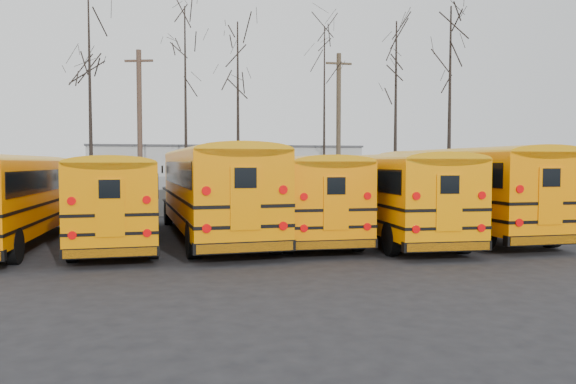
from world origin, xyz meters
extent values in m
plane|color=black|center=(0.00, 0.00, 0.00)|extent=(120.00, 120.00, 0.00)
cube|color=gray|center=(0.00, 12.00, 1.00)|extent=(40.00, 0.04, 2.00)
cube|color=#B5B4AF|center=(2.00, 32.00, 2.00)|extent=(22.00, 8.00, 4.00)
cylinder|color=black|center=(-6.93, -0.77, 0.48)|extent=(0.29, 0.97, 0.97)
cylinder|color=black|center=(-8.93, 7.41, 0.48)|extent=(0.29, 0.97, 0.97)
cylinder|color=black|center=(-6.74, 7.36, 0.48)|extent=(0.29, 0.97, 0.97)
cube|color=#FF7C00|center=(-7.95, 2.40, 1.62)|extent=(2.63, 9.06, 2.27)
cube|color=#FF7C00|center=(-7.83, 7.72, 0.97)|extent=(2.22, 1.70, 0.97)
cube|color=black|center=(-7.95, 2.20, 2.13)|extent=(2.64, 8.09, 0.68)
cube|color=black|center=(-7.93, 3.22, 0.92)|extent=(2.69, 10.72, 0.09)
cube|color=black|center=(-7.93, 3.22, 1.40)|extent=(2.69, 10.72, 0.09)
cube|color=black|center=(-7.81, 8.49, 0.44)|extent=(2.33, 0.25, 0.25)
cylinder|color=black|center=(-5.47, -0.78, 0.47)|extent=(0.30, 0.96, 0.95)
cylinder|color=black|center=(-3.33, -0.70, 0.47)|extent=(0.30, 0.96, 0.95)
cylinder|color=black|center=(-5.76, 7.18, 0.47)|extent=(0.30, 0.96, 0.95)
cylinder|color=black|center=(-3.62, 7.25, 0.47)|extent=(0.30, 0.96, 0.95)
cube|color=orange|center=(-4.52, 2.34, 1.59)|extent=(2.68, 8.89, 2.23)
cube|color=orange|center=(-4.70, 7.55, 0.95)|extent=(2.19, 1.69, 0.95)
cube|color=black|center=(-4.51, 2.15, 2.09)|extent=(2.69, 7.95, 0.66)
cube|color=black|center=(-4.54, 3.14, 0.90)|extent=(2.77, 10.52, 0.09)
cube|color=black|center=(-4.54, 3.14, 1.37)|extent=(2.77, 10.52, 0.09)
cube|color=black|center=(-4.36, -1.97, 0.43)|extent=(2.43, 0.30, 0.27)
cube|color=black|center=(-4.73, 8.31, 0.43)|extent=(2.28, 0.27, 0.25)
cube|color=orange|center=(-4.36, -2.08, 1.56)|extent=(0.71, 0.06, 1.47)
cylinder|color=#B20505|center=(-5.26, -2.12, 0.90)|extent=(0.21, 0.05, 0.21)
cylinder|color=#B20505|center=(-3.46, -2.05, 0.90)|extent=(0.21, 0.05, 0.21)
cylinder|color=#B20505|center=(-5.26, -2.12, 1.75)|extent=(0.21, 0.05, 0.21)
cylinder|color=#B20505|center=(-3.46, -2.05, 1.75)|extent=(0.21, 0.05, 0.21)
cylinder|color=black|center=(-2.27, -0.86, 0.54)|extent=(0.38, 1.09, 1.07)
cylinder|color=black|center=(0.14, -0.68, 0.54)|extent=(0.38, 1.09, 1.07)
cylinder|color=black|center=(-2.93, 8.12, 0.54)|extent=(0.38, 1.09, 1.07)
cylinder|color=black|center=(-0.52, 8.30, 0.54)|extent=(0.38, 1.09, 1.07)
cube|color=orange|center=(-1.32, 2.71, 1.80)|extent=(3.40, 10.14, 2.52)
cube|color=orange|center=(-1.75, 8.58, 1.07)|extent=(2.54, 1.99, 1.07)
cube|color=black|center=(-1.30, 2.49, 2.36)|extent=(3.37, 9.07, 0.75)
cube|color=black|center=(-1.39, 3.61, 1.02)|extent=(3.57, 11.98, 0.10)
cube|color=black|center=(-1.39, 3.61, 1.55)|extent=(3.57, 11.98, 0.10)
cube|color=black|center=(-0.96, -2.16, 0.48)|extent=(2.75, 0.44, 0.30)
cube|color=black|center=(-1.82, 9.44, 0.48)|extent=(2.58, 0.40, 0.28)
cube|color=orange|center=(-0.95, -2.27, 1.77)|extent=(0.80, 0.10, 1.66)
cylinder|color=#B20505|center=(-1.97, -2.36, 1.02)|extent=(0.24, 0.06, 0.24)
cylinder|color=#B20505|center=(0.06, -2.21, 1.02)|extent=(0.24, 0.06, 0.24)
cylinder|color=#B20505|center=(-1.97, -2.36, 1.98)|extent=(0.24, 0.06, 0.24)
cylinder|color=#B20505|center=(0.06, -2.21, 1.98)|extent=(0.24, 0.06, 0.24)
cylinder|color=black|center=(0.53, -0.59, 0.48)|extent=(0.27, 0.96, 0.96)
cylinder|color=black|center=(2.69, -0.60, 0.48)|extent=(0.27, 0.96, 0.96)
cylinder|color=black|center=(0.56, 7.46, 0.48)|extent=(0.27, 0.96, 0.96)
cylinder|color=black|center=(2.72, 7.45, 0.48)|extent=(0.27, 0.96, 0.96)
cube|color=#FF8200|center=(1.62, 2.52, 1.61)|extent=(2.43, 8.92, 2.25)
cube|color=#FF8200|center=(1.64, 7.79, 0.96)|extent=(2.16, 1.64, 0.96)
cube|color=black|center=(1.62, 2.33, 2.11)|extent=(2.47, 7.97, 0.67)
cube|color=black|center=(1.63, 3.34, 0.91)|extent=(2.47, 10.57, 0.09)
cube|color=black|center=(1.63, 3.34, 1.39)|extent=(2.47, 10.57, 0.09)
cube|color=black|center=(1.60, -1.84, 0.43)|extent=(2.45, 0.22, 0.27)
cube|color=black|center=(1.65, 8.56, 0.43)|extent=(2.30, 0.20, 0.25)
cube|color=#FF8200|center=(1.60, -1.95, 1.58)|extent=(0.72, 0.04, 1.49)
cylinder|color=#B20505|center=(0.69, -1.95, 0.91)|extent=(0.21, 0.04, 0.21)
cylinder|color=#B20505|center=(2.51, -1.96, 0.91)|extent=(0.21, 0.04, 0.21)
cylinder|color=#B20505|center=(0.69, -1.95, 1.77)|extent=(0.21, 0.04, 0.21)
cylinder|color=#B20505|center=(2.51, -1.96, 1.77)|extent=(0.21, 0.04, 0.21)
cylinder|color=black|center=(3.38, -1.59, 0.49)|extent=(0.32, 0.99, 0.98)
cylinder|color=black|center=(5.60, -1.69, 0.49)|extent=(0.32, 0.99, 0.98)
cylinder|color=black|center=(3.72, 6.65, 0.49)|extent=(0.32, 0.99, 0.98)
cylinder|color=black|center=(5.94, 6.56, 0.49)|extent=(0.32, 0.99, 0.98)
cube|color=#FE8C00|center=(4.62, 1.55, 1.65)|extent=(2.84, 9.24, 2.31)
cube|color=#FE8C00|center=(4.85, 6.95, 0.98)|extent=(2.28, 1.76, 0.98)
cube|color=black|center=(4.61, 1.35, 2.16)|extent=(2.84, 8.26, 0.69)
cube|color=black|center=(4.66, 2.39, 0.93)|extent=(2.94, 10.93, 0.09)
cube|color=black|center=(4.66, 2.39, 1.43)|extent=(2.94, 10.93, 0.09)
cube|color=black|center=(4.43, -2.92, 0.44)|extent=(2.52, 0.32, 0.28)
cube|color=black|center=(4.88, 7.74, 0.44)|extent=(2.37, 0.30, 0.26)
cube|color=#FE8C00|center=(4.43, -3.03, 1.62)|extent=(0.74, 0.07, 1.52)
cylinder|color=#B20505|center=(3.50, -3.00, 0.93)|extent=(0.22, 0.05, 0.22)
cylinder|color=#B20505|center=(5.36, -3.07, 0.93)|extent=(0.22, 0.05, 0.22)
cylinder|color=#B20505|center=(3.50, -3.00, 1.82)|extent=(0.22, 0.05, 0.22)
cylinder|color=#B20505|center=(5.36, -3.07, 1.82)|extent=(0.22, 0.05, 0.22)
cylinder|color=black|center=(6.56, -1.20, 0.53)|extent=(0.31, 1.06, 1.06)
cylinder|color=black|center=(8.95, -1.16, 0.53)|extent=(0.31, 1.06, 1.06)
cylinder|color=black|center=(6.44, 7.68, 0.53)|extent=(0.31, 1.06, 1.06)
cylinder|color=black|center=(8.83, 7.72, 0.53)|extent=(0.31, 1.06, 1.06)
cube|color=#FF8300|center=(7.71, 2.26, 1.77)|extent=(2.78, 9.87, 2.48)
cube|color=#FF8300|center=(7.63, 8.07, 1.06)|extent=(2.40, 1.83, 1.06)
cube|color=black|center=(7.71, 2.04, 2.33)|extent=(2.81, 8.81, 0.74)
cube|color=black|center=(7.70, 3.15, 1.00)|extent=(2.84, 11.68, 0.10)
cube|color=black|center=(7.70, 3.15, 1.53)|extent=(2.84, 11.68, 0.10)
cube|color=black|center=(7.77, -2.55, 0.48)|extent=(2.71, 0.27, 0.30)
cube|color=black|center=(7.62, 8.91, 0.48)|extent=(2.54, 0.25, 0.27)
cube|color=#FF8300|center=(7.78, -2.67, 1.74)|extent=(0.79, 0.05, 1.64)
cylinder|color=#B20505|center=(6.77, -2.69, 1.00)|extent=(0.23, 0.05, 0.23)
cylinder|color=#B20505|center=(6.77, -2.69, 1.96)|extent=(0.23, 0.05, 0.23)
cylinder|color=#483428|center=(-4.39, 14.88, 4.39)|extent=(0.27, 0.27, 8.78)
cube|color=#483428|center=(-4.39, 14.88, 8.20)|extent=(1.53, 0.56, 0.12)
cylinder|color=#483A29|center=(8.19, 19.11, 4.95)|extent=(0.31, 0.31, 9.90)
cube|color=#483A29|center=(8.19, 19.11, 9.24)|extent=(1.76, 0.14, 0.13)
cone|color=black|center=(-7.20, 16.94, 6.00)|extent=(0.26, 0.26, 11.99)
cone|color=black|center=(-1.85, 17.35, 5.95)|extent=(0.26, 0.26, 11.91)
cone|color=black|center=(1.09, 15.84, 5.40)|extent=(0.26, 0.26, 10.80)
cone|color=black|center=(6.84, 17.81, 5.65)|extent=(0.26, 0.26, 11.30)
cone|color=black|center=(10.25, 14.45, 5.49)|extent=(0.26, 0.26, 10.97)
cone|color=black|center=(13.27, 13.59, 5.89)|extent=(0.26, 0.26, 11.78)
camera|label=1|loc=(-2.92, -16.73, 2.70)|focal=35.00mm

